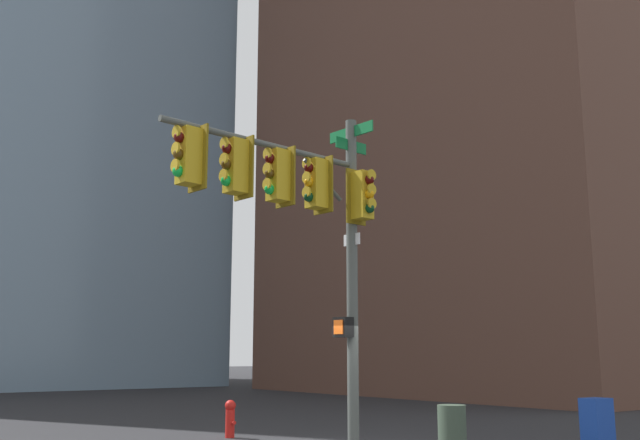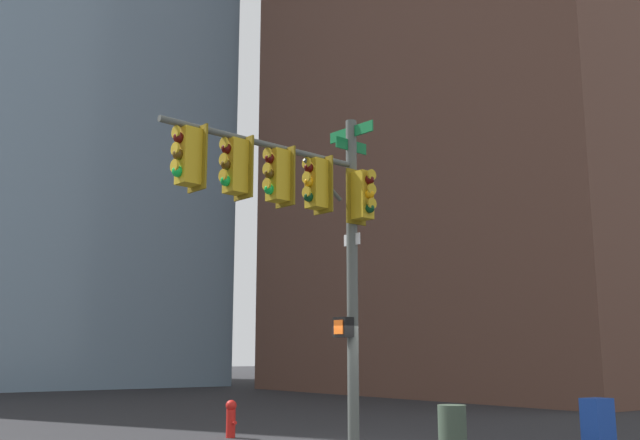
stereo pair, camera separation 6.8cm
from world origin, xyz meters
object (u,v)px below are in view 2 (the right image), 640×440
Objects in this scene: fire_hydrant at (231,417)px; litter_bin at (452,430)px; signal_pole_assembly at (303,208)px; newspaper_box at (598,424)px.

fire_hydrant is 0.92× the size of litter_bin.
signal_pole_assembly reaches higher than fire_hydrant.
fire_hydrant is 5.57m from litter_bin.
signal_pole_assembly is at bearing -109.84° from litter_bin.
litter_bin is at bearing 154.58° from signal_pole_assembly.
litter_bin is (1.04, 2.89, -4.27)m from signal_pole_assembly.
signal_pole_assembly is 7.87× the size of fire_hydrant.
newspaper_box is (1.40, 2.81, 0.05)m from litter_bin.
newspaper_box is (6.60, 4.82, 0.05)m from fire_hydrant.
newspaper_box reaches higher than fire_hydrant.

